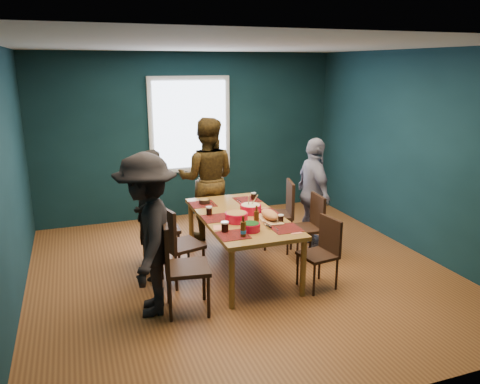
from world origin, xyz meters
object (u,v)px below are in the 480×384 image
object	(u,v)px
chair_left_far	(152,222)
chair_right_near	(323,247)
chair_right_far	(283,209)
bowl_herbs	(251,227)
chair_left_mid	(175,239)
cutting_board	(270,216)
person_back	(207,179)
person_near_left	(148,235)
bowl_dumpling	(251,208)
person_far_left	(150,215)
bowl_salad	(237,217)
chair_left_near	(178,260)
chair_right_mid	(311,222)
dining_table	(241,221)
person_right	(314,193)

from	to	relation	value
chair_left_far	chair_right_near	xyz separation A→B (m)	(1.74, -1.25, -0.11)
chair_right_far	bowl_herbs	bearing A→B (deg)	-114.37
chair_left_mid	cutting_board	size ratio (longest dim) A/B	1.68
chair_left_mid	person_back	distance (m)	1.61
person_near_left	bowl_dumpling	xyz separation A→B (m)	(1.37, 0.68, -0.06)
person_far_left	bowl_salad	bearing A→B (deg)	57.31
chair_left_far	chair_right_near	world-z (taller)	chair_left_far
chair_left_near	chair_right_far	world-z (taller)	chair_left_near
chair_right_far	bowl_salad	world-z (taller)	chair_right_far
chair_right_near	person_back	size ratio (longest dim) A/B	0.46
chair_left_near	chair_right_mid	bearing A→B (deg)	30.69
chair_left_near	bowl_herbs	bearing A→B (deg)	20.81
person_far_left	bowl_salad	size ratio (longest dim) A/B	5.79
person_back	bowl_salad	world-z (taller)	person_back
chair_left_mid	bowl_salad	bearing A→B (deg)	-25.01
chair_left_near	person_back	size ratio (longest dim) A/B	0.56
chair_left_mid	person_back	xyz separation A→B (m)	(0.78, 1.37, 0.34)
chair_left_near	cutting_board	size ratio (longest dim) A/B	1.78
person_near_left	bowl_herbs	world-z (taller)	person_near_left
dining_table	person_right	distance (m)	1.31
person_far_left	chair_left_near	bearing A→B (deg)	-2.25
chair_right_far	chair_right_near	world-z (taller)	chair_right_far
bowl_salad	cutting_board	xyz separation A→B (m)	(0.39, -0.08, -0.00)
chair_right_mid	chair_right_far	bearing A→B (deg)	109.80
chair_left_far	person_near_left	world-z (taller)	person_near_left
dining_table	chair_right_far	size ratio (longest dim) A/B	2.03
dining_table	chair_left_mid	world-z (taller)	chair_left_mid
chair_left_far	bowl_salad	xyz separation A→B (m)	(0.87, -0.72, 0.19)
dining_table	chair_right_near	bearing A→B (deg)	-44.11
person_back	bowl_herbs	xyz separation A→B (m)	(-0.02, -1.84, -0.12)
chair_right_mid	bowl_herbs	world-z (taller)	chair_right_mid
chair_left_mid	chair_right_near	bearing A→B (deg)	-38.03
cutting_board	person_far_left	bearing A→B (deg)	166.28
chair_right_far	cutting_board	xyz separation A→B (m)	(-0.58, -0.87, 0.23)
bowl_dumpling	bowl_herbs	xyz separation A→B (m)	(-0.23, -0.61, -0.01)
person_right	chair_left_near	bearing A→B (deg)	122.81
person_right	person_far_left	bearing A→B (deg)	99.86
chair_left_mid	bowl_herbs	distance (m)	0.92
dining_table	chair_left_near	bearing A→B (deg)	-141.81
chair_right_mid	person_near_left	distance (m)	2.35
chair_left_far	chair_right_mid	distance (m)	2.05
dining_table	chair_right_far	world-z (taller)	chair_right_far
chair_left_near	bowl_herbs	xyz separation A→B (m)	(0.87, 0.19, 0.19)
dining_table	bowl_salad	bearing A→B (deg)	-122.13
bowl_salad	bowl_herbs	distance (m)	0.36
bowl_salad	chair_left_mid	bearing A→B (deg)	170.78
chair_right_mid	bowl_dumpling	size ratio (longest dim) A/B	3.27
chair_right_far	person_far_left	xyz separation A→B (m)	(-1.91, -0.38, 0.23)
chair_left_near	cutting_board	world-z (taller)	chair_left_near
person_right	bowl_dumpling	world-z (taller)	person_right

